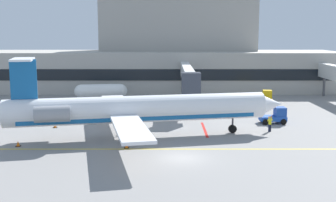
# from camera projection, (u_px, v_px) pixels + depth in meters

# --- Properties ---
(ground) EXTENTS (120.00, 120.00, 0.11)m
(ground) POSITION_uv_depth(u_px,v_px,m) (183.00, 158.00, 38.96)
(ground) COLOR gray
(terminal_building) EXTENTS (70.89, 16.92, 18.07)m
(terminal_building) POSITION_uv_depth(u_px,v_px,m) (162.00, 56.00, 86.14)
(terminal_building) COLOR #ADA89E
(terminal_building) RESTS_ON ground
(jet_bridge_west) EXTENTS (2.40, 23.44, 6.04)m
(jet_bridge_west) POSITION_uv_depth(u_px,v_px,m) (187.00, 76.00, 65.41)
(jet_bridge_west) COLOR silver
(jet_bridge_west) RESTS_ON ground
(regional_jet) EXTENTS (32.96, 25.53, 8.56)m
(regional_jet) POSITION_uv_depth(u_px,v_px,m) (134.00, 110.00, 45.89)
(regional_jet) COLOR white
(regional_jet) RESTS_ON ground
(baggage_tug) EXTENTS (3.22, 2.10, 2.02)m
(baggage_tug) POSITION_uv_depth(u_px,v_px,m) (275.00, 116.00, 53.61)
(baggage_tug) COLOR #1E4CB2
(baggage_tug) RESTS_ON ground
(pushback_tractor) EXTENTS (3.67, 2.48, 2.20)m
(pushback_tractor) POSITION_uv_depth(u_px,v_px,m) (263.00, 98.00, 68.02)
(pushback_tractor) COLOR #E5B20C
(pushback_tractor) RESTS_ON ground
(fuel_tank) EXTENTS (8.65, 3.18, 2.63)m
(fuel_tank) POSITION_uv_depth(u_px,v_px,m) (101.00, 91.00, 72.27)
(fuel_tank) COLOR white
(fuel_tank) RESTS_ON ground
(marshaller) EXTENTS (0.76, 0.50, 1.83)m
(marshaller) POSITION_uv_depth(u_px,v_px,m) (270.00, 124.00, 49.13)
(marshaller) COLOR #191E33
(marshaller) RESTS_ON ground
(safety_cone_alpha) EXTENTS (0.47, 0.47, 0.55)m
(safety_cone_alpha) POSITION_uv_depth(u_px,v_px,m) (55.00, 126.00, 51.28)
(safety_cone_alpha) COLOR orange
(safety_cone_alpha) RESTS_ON ground
(safety_cone_bravo) EXTENTS (0.47, 0.47, 0.55)m
(safety_cone_bravo) POSITION_uv_depth(u_px,v_px,m) (127.00, 146.00, 42.16)
(safety_cone_bravo) COLOR orange
(safety_cone_bravo) RESTS_ON ground
(safety_cone_charlie) EXTENTS (0.47, 0.47, 0.55)m
(safety_cone_charlie) POSITION_uv_depth(u_px,v_px,m) (18.00, 144.00, 42.80)
(safety_cone_charlie) COLOR orange
(safety_cone_charlie) RESTS_ON ground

